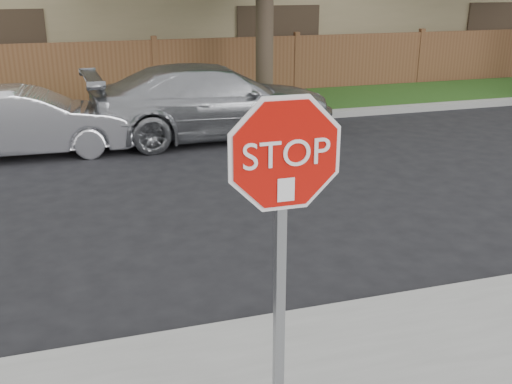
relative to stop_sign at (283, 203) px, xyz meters
name	(u,v)px	position (x,y,z in m)	size (l,w,h in m)	color
ground	(323,314)	(0.97, 1.48, -1.83)	(90.00, 90.00, 0.00)	black
far_curb	(178,124)	(0.97, 9.63, -1.75)	(70.00, 0.30, 0.15)	gray
grass_strip	(166,110)	(0.97, 11.28, -1.77)	(70.00, 3.00, 0.12)	#1E4714
fence	(155,71)	(0.97, 12.88, -1.03)	(70.00, 0.12, 1.60)	brown
stop_sign	(283,203)	(0.00, 0.00, 0.00)	(1.01, 0.13, 2.55)	gray
sedan_left	(27,122)	(-2.05, 8.32, -1.21)	(1.32, 3.79, 1.25)	silver
sedan_right	(214,101)	(1.56, 8.64, -1.08)	(2.09, 5.14, 1.49)	#9B9DA1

